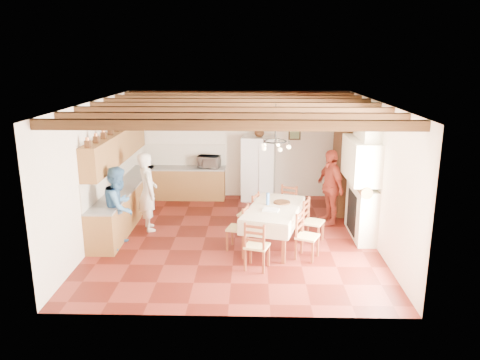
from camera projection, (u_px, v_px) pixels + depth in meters
name	position (u px, v px, depth m)	size (l,w,h in m)	color
floor	(235.00, 238.00, 10.42)	(6.00, 6.50, 0.02)	#4B130C
ceiling	(235.00, 101.00, 9.64)	(6.00, 6.50, 0.02)	silver
wall_back	(239.00, 144.00, 13.18)	(6.00, 0.02, 3.00)	#F5E5CF
wall_front	(227.00, 226.00, 6.88)	(6.00, 0.02, 3.00)	#F5E5CF
wall_left	(96.00, 171.00, 10.10)	(0.02, 6.50, 3.00)	#F5E5CF
wall_right	(376.00, 173.00, 9.96)	(0.02, 6.50, 3.00)	#F5E5CF
ceiling_beams	(235.00, 106.00, 9.67)	(6.00, 6.30, 0.16)	#331D11
lower_cabinets_left	(126.00, 204.00, 11.39)	(0.60, 4.30, 0.86)	brown
lower_cabinets_back	(184.00, 183.00, 13.19)	(2.30, 0.60, 0.86)	brown
countertop_left	(125.00, 186.00, 11.27)	(0.62, 4.30, 0.04)	gray
countertop_back	(184.00, 168.00, 13.08)	(2.34, 0.62, 0.04)	gray
backsplash_left	(112.00, 173.00, 11.20)	(0.03, 4.30, 0.60)	white
backsplash_back	(185.00, 155.00, 13.27)	(2.30, 0.03, 0.60)	white
upper_cabinets	(117.00, 146.00, 11.02)	(0.35, 4.20, 0.70)	brown
fireplace	(360.00, 175.00, 10.18)	(0.56, 1.60, 2.80)	beige
wall_picture	(295.00, 133.00, 13.02)	(0.34, 0.03, 0.42)	#312414
refrigerator	(259.00, 168.00, 12.99)	(0.89, 0.73, 1.78)	white
hutch	(345.00, 168.00, 11.95)	(0.53, 1.25, 2.28)	#3B2313
dining_table	(274.00, 211.00, 9.83)	(1.47, 2.14, 0.85)	silver
chandelier	(275.00, 141.00, 9.45)	(0.47, 0.47, 0.03)	black
chair_left_near	(237.00, 227.00, 9.69)	(0.42, 0.40, 0.96)	maroon
chair_left_far	(248.00, 213.00, 10.56)	(0.42, 0.40, 0.96)	maroon
chair_right_near	(307.00, 236.00, 9.24)	(0.42, 0.40, 0.96)	maroon
chair_right_far	(313.00, 221.00, 10.04)	(0.42, 0.40, 0.96)	maroon
chair_end_near	(257.00, 245.00, 8.79)	(0.42, 0.40, 0.96)	maroon
chair_end_far	(286.00, 207.00, 11.00)	(0.42, 0.40, 0.96)	maroon
person_man	(148.00, 192.00, 10.71)	(0.66, 0.44, 1.82)	white
person_woman_blue	(119.00, 207.00, 9.78)	(0.84, 0.65, 1.73)	teal
person_woman_red	(330.00, 187.00, 11.13)	(1.06, 0.44, 1.80)	#AA3A2A
microwave	(209.00, 162.00, 13.01)	(0.59, 0.40, 0.33)	silver
fridge_vase	(259.00, 132.00, 12.73)	(0.27, 0.27, 0.28)	#3B2313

